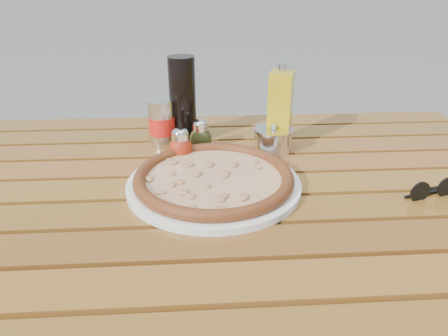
{
  "coord_description": "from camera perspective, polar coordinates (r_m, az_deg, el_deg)",
  "views": [
    {
      "loc": [
        -0.05,
        -0.81,
        1.18
      ],
      "look_at": [
        0.0,
        0.02,
        0.78
      ],
      "focal_mm": 35.0,
      "sensor_mm": 36.0,
      "label": 1
    }
  ],
  "objects": [
    {
      "name": "parmesan_tin",
      "position": [
        1.08,
        6.44,
        3.7
      ],
      "size": [
        0.12,
        0.12,
        0.07
      ],
      "rotation": [
        0.0,
        0.0,
        -0.35
      ],
      "color": "silver",
      "rests_on": "table"
    },
    {
      "name": "pepper_shaker",
      "position": [
        1.02,
        -5.69,
        2.95
      ],
      "size": [
        0.07,
        0.07,
        0.08
      ],
      "rotation": [
        0.0,
        0.0,
        0.34
      ],
      "color": "red",
      "rests_on": "table"
    },
    {
      "name": "oregano_shaker",
      "position": [
        1.07,
        -3.09,
        4.22
      ],
      "size": [
        0.06,
        0.06,
        0.08
      ],
      "rotation": [
        0.0,
        0.0,
        -0.12
      ],
      "color": "#3A3E19",
      "rests_on": "table"
    },
    {
      "name": "plate",
      "position": [
        0.91,
        -1.34,
        -2.15
      ],
      "size": [
        0.36,
        0.36,
        0.01
      ],
      "primitive_type": "cylinder",
      "rotation": [
        0.0,
        0.0,
        0.01
      ],
      "color": "white",
      "rests_on": "table"
    },
    {
      "name": "sunglasses",
      "position": [
        0.96,
        25.56,
        -2.62
      ],
      "size": [
        0.11,
        0.05,
        0.04
      ],
      "rotation": [
        0.0,
        0.0,
        0.24
      ],
      "color": "black",
      "rests_on": "table"
    },
    {
      "name": "table",
      "position": [
        0.96,
        0.08,
        -6.25
      ],
      "size": [
        1.4,
        0.9,
        0.75
      ],
      "color": "#321D0B",
      "rests_on": "ground"
    },
    {
      "name": "soda_can",
      "position": [
        1.11,
        -8.12,
        5.79
      ],
      "size": [
        0.09,
        0.09,
        0.12
      ],
      "rotation": [
        0.0,
        0.0,
        0.35
      ],
      "color": "silver",
      "rests_on": "table"
    },
    {
      "name": "pizza",
      "position": [
        0.9,
        -1.35,
        -1.27
      ],
      "size": [
        0.34,
        0.34,
        0.03
      ],
      "rotation": [
        0.0,
        0.0,
        -0.03
      ],
      "color": "beige",
      "rests_on": "plate"
    },
    {
      "name": "dark_bottle",
      "position": [
        1.11,
        -5.42,
        8.73
      ],
      "size": [
        0.08,
        0.08,
        0.22
      ],
      "primitive_type": "cylinder",
      "rotation": [
        0.0,
        0.0,
        0.29
      ],
      "color": "black",
      "rests_on": "table"
    },
    {
      "name": "olive_oil_cruet",
      "position": [
        1.09,
        7.35,
        7.59
      ],
      "size": [
        0.07,
        0.07,
        0.21
      ],
      "rotation": [
        0.0,
        0.0,
        -0.34
      ],
      "color": "#B29813",
      "rests_on": "table"
    }
  ]
}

